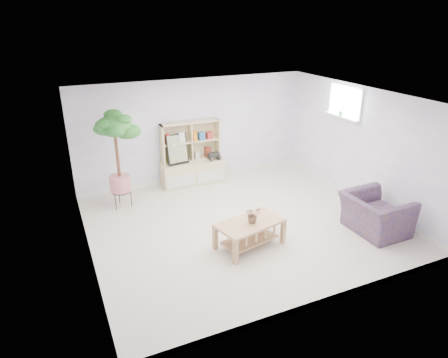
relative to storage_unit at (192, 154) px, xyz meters
name	(u,v)px	position (x,y,z in m)	size (l,w,h in m)	color
floor	(241,224)	(0.15, -2.24, -0.73)	(5.50, 5.00, 0.01)	beige
ceiling	(243,98)	(0.15, -2.24, 1.67)	(5.50, 5.00, 0.01)	white
walls	(242,165)	(0.15, -2.24, 0.47)	(5.51, 5.01, 2.40)	silver
baseboard	(241,222)	(0.15, -2.24, -0.68)	(5.50, 5.00, 0.10)	white
window	(346,102)	(2.88, -1.64, 1.27)	(0.10, 0.98, 0.68)	#B0CEE6
window_sill	(342,117)	(2.82, -1.64, 0.95)	(0.14, 1.00, 0.04)	white
storage_unit	(192,154)	(0.00, 0.00, 0.00)	(1.47, 0.50, 1.47)	#CCB877
poster	(177,149)	(-0.36, -0.03, 0.16)	(0.50, 0.12, 0.69)	yellow
toy_truck	(214,156)	(0.50, -0.09, -0.09)	(0.36, 0.25, 0.19)	black
coffee_table	(250,234)	(-0.06, -2.99, -0.50)	(1.14, 0.62, 0.46)	#A67D52
table_plant	(253,215)	(-0.03, -3.01, -0.13)	(0.25, 0.22, 0.28)	#257935
floor_tree	(118,161)	(-1.76, -0.56, 0.27)	(0.74, 0.74, 2.00)	#286A29
armchair	(376,212)	(2.25, -3.48, -0.33)	(1.09, 0.95, 0.80)	navy
sill_plant	(341,111)	(2.82, -1.61, 1.07)	(0.12, 0.10, 0.21)	#286A29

